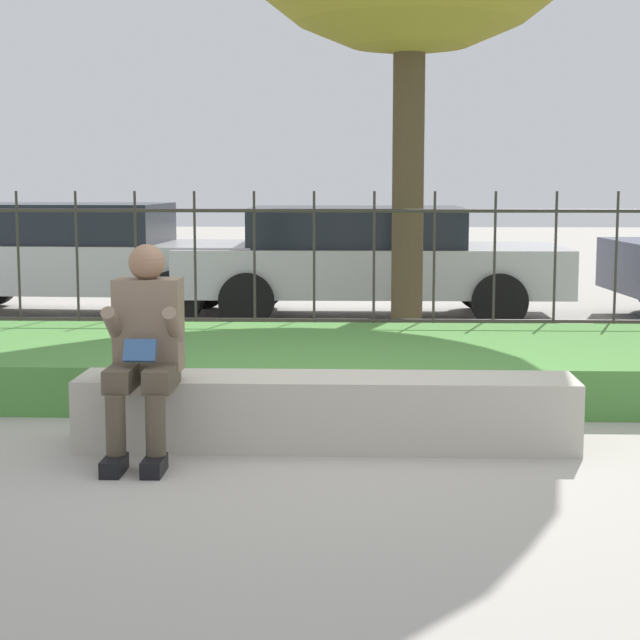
{
  "coord_description": "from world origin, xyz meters",
  "views": [
    {
      "loc": [
        0.15,
        -6.27,
        1.59
      ],
      "look_at": [
        -0.13,
        1.07,
        0.62
      ],
      "focal_mm": 60.0,
      "sensor_mm": 36.0,
      "label": 1
    }
  ],
  "objects_px": {
    "car_parked_left": "(72,255)",
    "person_seated_reader": "(145,344)",
    "car_parked_center": "(367,258)",
    "stone_bench": "(326,415)"
  },
  "relations": [
    {
      "from": "car_parked_left",
      "to": "person_seated_reader",
      "type": "bearing_deg",
      "value": -68.13
    },
    {
      "from": "person_seated_reader",
      "to": "car_parked_left",
      "type": "distance_m",
      "value": 6.79
    },
    {
      "from": "car_parked_center",
      "to": "car_parked_left",
      "type": "distance_m",
      "value": 3.47
    },
    {
      "from": "stone_bench",
      "to": "car_parked_left",
      "type": "height_order",
      "value": "car_parked_left"
    },
    {
      "from": "stone_bench",
      "to": "person_seated_reader",
      "type": "relative_size",
      "value": 2.42
    },
    {
      "from": "person_seated_reader",
      "to": "car_parked_center",
      "type": "relative_size",
      "value": 0.28
    },
    {
      "from": "stone_bench",
      "to": "car_parked_left",
      "type": "xyz_separation_m",
      "value": [
        -3.19,
        6.16,
        0.52
      ]
    },
    {
      "from": "stone_bench",
      "to": "person_seated_reader",
      "type": "distance_m",
      "value": 1.16
    },
    {
      "from": "stone_bench",
      "to": "car_parked_center",
      "type": "distance_m",
      "value": 6.05
    },
    {
      "from": "person_seated_reader",
      "to": "car_parked_center",
      "type": "bearing_deg",
      "value": 78.31
    }
  ]
}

